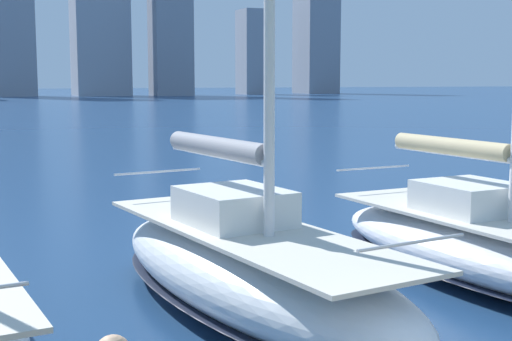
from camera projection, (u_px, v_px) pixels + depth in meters
sailboat_tan at (485, 243)px, 12.80m from camera, size 3.08×7.80×10.98m
sailboat_grey at (248, 265)px, 10.91m from camera, size 3.40×7.97×11.18m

